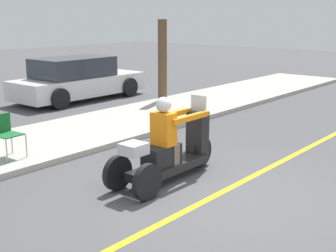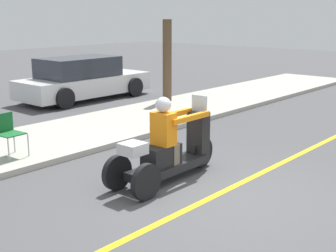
{
  "view_description": "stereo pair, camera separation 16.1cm",
  "coord_description": "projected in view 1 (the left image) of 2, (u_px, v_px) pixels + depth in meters",
  "views": [
    {
      "loc": [
        -5.83,
        -3.83,
        2.78
      ],
      "look_at": [
        0.02,
        1.03,
        0.96
      ],
      "focal_mm": 50.0,
      "sensor_mm": 36.0,
      "label": 1
    },
    {
      "loc": [
        -5.72,
        -3.96,
        2.78
      ],
      "look_at": [
        0.02,
        1.03,
        0.96
      ],
      "focal_mm": 50.0,
      "sensor_mm": 36.0,
      "label": 2
    }
  ],
  "objects": [
    {
      "name": "tree_trunk",
      "position": [
        162.0,
        61.0,
        14.46
      ],
      "size": [
        0.28,
        0.28,
        2.51
      ],
      "color": "brown",
      "rests_on": "sidewalk_strip"
    },
    {
      "name": "motorcycle_trike",
      "position": [
        168.0,
        151.0,
        7.93
      ],
      "size": [
        2.4,
        0.75,
        1.47
      ],
      "color": "black",
      "rests_on": "ground"
    },
    {
      "name": "ground_plane",
      "position": [
        217.0,
        195.0,
        7.39
      ],
      "size": [
        60.0,
        60.0,
        0.0
      ],
      "primitive_type": "plane",
      "color": "#4C4C4F"
    },
    {
      "name": "parked_car_lot_right",
      "position": [
        77.0,
        80.0,
        15.43
      ],
      "size": [
        4.56,
        1.93,
        1.41
      ],
      "color": "silver",
      "rests_on": "ground"
    },
    {
      "name": "lane_stripe",
      "position": [
        218.0,
        194.0,
        7.4
      ],
      "size": [
        24.0,
        0.12,
        0.01
      ],
      "color": "gold",
      "rests_on": "ground"
    },
    {
      "name": "sidewalk_strip",
      "position": [
        43.0,
        142.0,
        10.24
      ],
      "size": [
        28.0,
        2.8,
        0.12
      ],
      "color": "#B2ADA3",
      "rests_on": "ground"
    },
    {
      "name": "folding_chair_curbside",
      "position": [
        5.0,
        131.0,
        8.83
      ],
      "size": [
        0.5,
        0.5,
        0.82
      ],
      "color": "#A5A8AD",
      "rests_on": "sidewalk_strip"
    }
  ]
}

